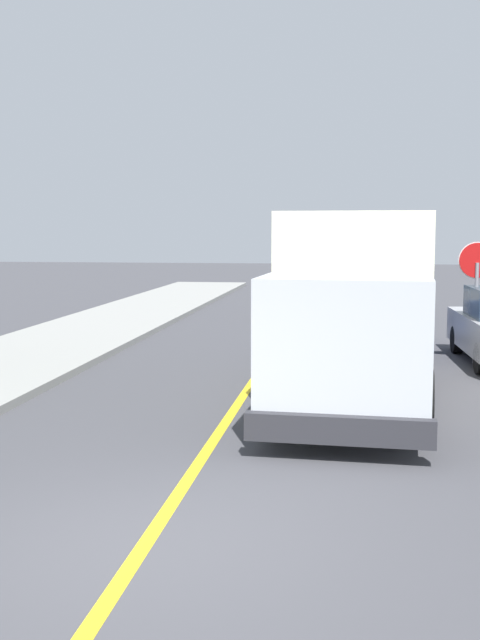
{
  "coord_description": "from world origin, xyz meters",
  "views": [
    {
      "loc": [
        1.89,
        -6.96,
        2.94
      ],
      "look_at": [
        0.01,
        6.32,
        1.4
      ],
      "focal_mm": 44.95,
      "sensor_mm": 36.0,
      "label": 1
    }
  ],
  "objects_px": {
    "stop_sign": "(477,279)",
    "parked_car_near": "(382,317)",
    "parked_car_mid": "(352,294)",
    "box_truck": "(357,297)"
  },
  "relations": [
    {
      "from": "box_truck",
      "to": "stop_sign",
      "type": "bearing_deg",
      "value": 57.94
    },
    {
      "from": "stop_sign",
      "to": "parked_car_near",
      "type": "bearing_deg",
      "value": 137.66
    },
    {
      "from": "box_truck",
      "to": "parked_car_near",
      "type": "xyz_separation_m",
      "value": [
        0.63,
        5.9,
        -0.97
      ]
    },
    {
      "from": "stop_sign",
      "to": "parked_car_mid",
      "type": "bearing_deg",
      "value": 107.13
    },
    {
      "from": "box_truck",
      "to": "parked_car_mid",
      "type": "xyz_separation_m",
      "value": [
        -0.09,
        12.81,
        -0.97
      ]
    },
    {
      "from": "box_truck",
      "to": "parked_car_mid",
      "type": "distance_m",
      "value": 12.85
    },
    {
      "from": "parked_car_mid",
      "to": "parked_car_near",
      "type": "bearing_deg",
      "value": -83.98
    },
    {
      "from": "parked_car_near",
      "to": "stop_sign",
      "type": "relative_size",
      "value": 1.66
    },
    {
      "from": "box_truck",
      "to": "parked_car_mid",
      "type": "bearing_deg",
      "value": 90.42
    },
    {
      "from": "parked_car_near",
      "to": "box_truck",
      "type": "bearing_deg",
      "value": -96.13
    }
  ]
}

